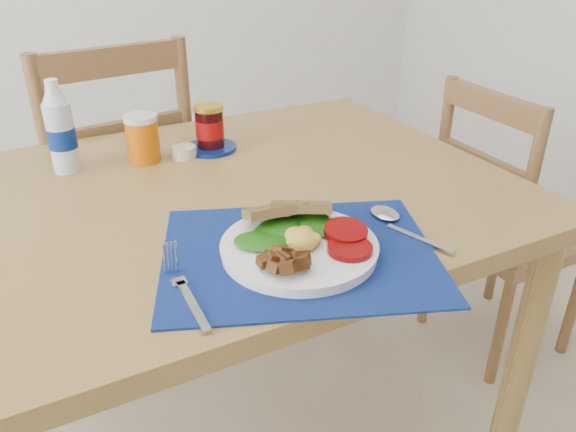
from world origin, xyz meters
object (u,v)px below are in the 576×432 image
at_px(water_bottle, 61,132).
at_px(juice_glass, 143,140).
at_px(chair_far, 114,169).
at_px(jam_on_saucer, 210,130).
at_px(chair_end, 502,196).
at_px(breakfast_plate, 298,245).

distance_m(water_bottle, juice_glass, 0.17).
bearing_deg(juice_glass, chair_far, 92.13).
relative_size(chair_far, jam_on_saucer, 9.62).
bearing_deg(juice_glass, chair_end, -12.40).
bearing_deg(jam_on_saucer, chair_far, 114.73).
relative_size(juice_glass, jam_on_saucer, 0.84).
bearing_deg(juice_glass, breakfast_plate, -77.95).
xyz_separation_m(water_bottle, juice_glass, (0.17, -0.02, -0.04)).
distance_m(chair_far, chair_end, 1.14).
bearing_deg(jam_on_saucer, chair_end, -14.50).
relative_size(breakfast_plate, jam_on_saucer, 2.10).
bearing_deg(chair_end, jam_on_saucer, 76.74).
bearing_deg(chair_end, juice_glass, 78.84).
bearing_deg(water_bottle, chair_far, 66.39).
xyz_separation_m(chair_end, water_bottle, (-1.13, 0.24, 0.31)).
height_order(chair_far, water_bottle, chair_far).
relative_size(chair_far, juice_glass, 11.51).
bearing_deg(water_bottle, juice_glass, -8.35).
bearing_deg(jam_on_saucer, breakfast_plate, -95.09).
height_order(chair_end, water_bottle, chair_end).
relative_size(breakfast_plate, water_bottle, 1.26).
xyz_separation_m(juice_glass, jam_on_saucer, (0.16, -0.00, -0.00)).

